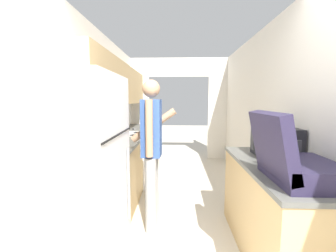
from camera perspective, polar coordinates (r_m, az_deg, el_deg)
wall_left at (r=3.36m, az=-17.00°, el=5.85°), size 0.38×6.91×2.50m
wall_right at (r=3.02m, az=26.81°, el=1.59°), size 0.06×6.91×2.50m
wall_far_with_doorway at (r=5.62m, az=2.70°, el=6.05°), size 2.77×0.06×2.50m
counter_left at (r=4.02m, az=-10.11°, el=-8.37°), size 0.62×3.33×0.89m
counter_right at (r=2.46m, az=25.47°, el=-18.83°), size 0.62×1.56×0.89m
refrigerator at (r=2.00m, az=-22.15°, el=-12.44°), size 0.72×0.83×1.68m
range_oven at (r=4.09m, az=-9.75°, el=-8.01°), size 0.66×0.72×1.03m
person at (r=2.54m, az=-4.19°, el=-6.17°), size 0.54×0.39×1.70m
suitcase at (r=1.88m, az=29.00°, el=-7.82°), size 0.55×0.60×0.51m
microwave at (r=2.57m, az=25.61°, el=-3.73°), size 0.37×0.46×0.31m
knife at (r=4.59m, az=-8.73°, el=-0.73°), size 0.08×0.30×0.02m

